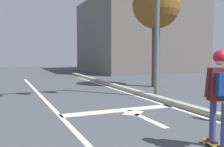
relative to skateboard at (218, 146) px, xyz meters
The scene contains 10 objects.
lane_line_center 3.65m from the skateboard, 121.43° to the left, with size 0.12×20.00×0.01m, color silver.
lane_line_curbside 3.40m from the skateboard, 66.68° to the left, with size 0.12×20.00×0.01m, color silver.
stop_bar 3.35m from the skateboard, 93.52° to the left, with size 3.40×0.40×0.01m, color silver.
lane_arrow_stem 2.08m from the skateboard, 90.98° to the left, with size 0.16×1.40×0.01m, color silver.
lane_arrow_head 2.93m from the skateboard, 90.70° to the left, with size 0.56×0.44×0.01m, color silver.
curb_strip 3.50m from the skateboard, 62.92° to the left, with size 0.24×24.00×0.14m, color #A0A28D.
skateboard is the anchor object (origin of this frame).
skater 1.00m from the skateboard, 105.05° to the right, with size 0.43×0.60×1.58m.
roadside_tree 8.81m from the skateboard, 64.91° to the left, with size 2.18×2.18×4.87m.
building_block 18.82m from the skateboard, 65.17° to the left, with size 8.63×8.26×5.85m, color #66605A.
Camera 1 is at (-1.65, -0.36, 1.62)m, focal length 42.49 mm.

